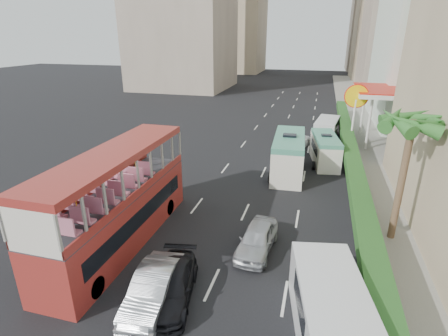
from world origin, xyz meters
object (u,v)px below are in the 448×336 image
(car_silver_lane_b, at_px, (257,250))
(minibus_near, at_px, (288,155))
(car_black, at_px, (172,298))
(van_asset, at_px, (294,149))
(palm_tree, at_px, (401,182))
(panel_van_far, at_px, (327,129))
(car_silver_lane_a, at_px, (155,302))
(panel_van_near, at_px, (331,315))
(double_decker_bus, at_px, (118,199))
(minibus_far, at_px, (325,150))
(shell_station, at_px, (387,117))

(car_silver_lane_b, xyz_separation_m, minibus_near, (0.41, 11.22, 1.51))
(car_black, distance_m, minibus_near, 15.98)
(van_asset, bearing_deg, palm_tree, -56.16)
(panel_van_far, bearing_deg, car_silver_lane_b, -90.85)
(car_silver_lane_a, distance_m, panel_van_near, 7.00)
(panel_van_far, bearing_deg, double_decker_bus, -106.22)
(minibus_far, bearing_deg, panel_van_near, -98.31)
(minibus_far, height_order, palm_tree, palm_tree)
(minibus_far, relative_size, panel_van_near, 0.96)
(car_silver_lane_b, distance_m, panel_van_near, 6.05)
(palm_tree, bearing_deg, car_silver_lane_b, -156.77)
(minibus_near, relative_size, shell_station, 0.85)
(palm_tree, bearing_deg, minibus_near, 127.34)
(car_silver_lane_b, bearing_deg, shell_station, 71.76)
(panel_van_near, bearing_deg, shell_station, 67.39)
(car_silver_lane_b, relative_size, palm_tree, 0.63)
(car_black, bearing_deg, panel_van_far, 66.01)
(car_silver_lane_b, xyz_separation_m, palm_tree, (6.76, 2.90, 3.38))
(minibus_near, distance_m, panel_van_far, 11.53)
(car_silver_lane_a, xyz_separation_m, panel_van_near, (6.91, -0.07, 1.13))
(minibus_far, bearing_deg, car_black, -116.95)
(van_asset, bearing_deg, car_silver_lane_b, -80.55)
(double_decker_bus, distance_m, car_silver_lane_a, 5.73)
(car_black, height_order, van_asset, car_black)
(minibus_far, height_order, panel_van_near, minibus_far)
(minibus_near, height_order, palm_tree, palm_tree)
(car_silver_lane_b, height_order, minibus_far, minibus_far)
(minibus_near, distance_m, palm_tree, 10.63)
(minibus_far, relative_size, shell_station, 0.68)
(car_silver_lane_b, distance_m, minibus_far, 14.78)
(car_silver_lane_a, distance_m, shell_station, 29.52)
(double_decker_bus, relative_size, minibus_far, 2.04)
(minibus_near, xyz_separation_m, palm_tree, (6.35, -8.32, 1.87))
(double_decker_bus, xyz_separation_m, car_silver_lane_b, (7.04, 1.10, -2.53))
(palm_tree, bearing_deg, double_decker_bus, -163.84)
(minibus_near, height_order, panel_van_far, minibus_near)
(van_asset, distance_m, panel_van_near, 22.86)
(van_asset, bearing_deg, car_silver_lane_a, -88.85)
(double_decker_bus, bearing_deg, car_black, -37.60)
(double_decker_bus, relative_size, car_silver_lane_b, 2.74)
(car_silver_lane_a, bearing_deg, minibus_far, 64.74)
(shell_station, bearing_deg, double_decker_bus, -124.82)
(car_black, xyz_separation_m, van_asset, (3.25, 22.17, 0.00))
(van_asset, xyz_separation_m, panel_van_near, (3.04, -22.63, 1.13))
(car_silver_lane_a, xyz_separation_m, minibus_near, (3.84, 15.97, 1.51))
(car_silver_lane_a, bearing_deg, car_black, 26.24)
(car_silver_lane_a, xyz_separation_m, panel_van_far, (6.76, 27.11, 1.02))
(car_silver_lane_a, distance_m, minibus_near, 16.50)
(double_decker_bus, bearing_deg, palm_tree, 16.16)
(car_silver_lane_b, height_order, van_asset, car_silver_lane_b)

